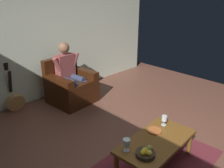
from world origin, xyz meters
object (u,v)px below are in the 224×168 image
wine_glass_near (127,143)px  wine_glass_far (164,119)px  coffee_table (156,144)px  fruit_bowl (146,153)px  guitar (15,100)px  decorative_dish (154,131)px  armchair (71,87)px  person_seated (69,71)px

wine_glass_near → wine_glass_far: size_ratio=1.08×
coffee_table → fruit_bowl: (0.33, 0.09, 0.09)m
coffee_table → fruit_bowl: bearing=15.1°
guitar → fruit_bowl: bearing=96.4°
fruit_bowl → decorative_dish: size_ratio=1.17×
decorative_dish → guitar: bearing=-73.2°
guitar → coffee_table: bearing=103.3°
wine_glass_far → fruit_bowl: (0.69, 0.23, -0.05)m
wine_glass_near → armchair: bearing=-108.8°
armchair → person_seated: size_ratio=0.73×
coffee_table → wine_glass_near: (0.42, -0.13, 0.16)m
armchair → fruit_bowl: 2.52m
wine_glass_far → person_seated: bearing=-89.2°
armchair → wine_glass_far: (-0.03, 2.20, 0.17)m
wine_glass_far → armchair: bearing=-89.3°
guitar → wine_glass_far: 2.81m
guitar → fruit_bowl: (-0.32, 2.83, 0.23)m
wine_glass_far → decorative_dish: size_ratio=0.76×
guitar → decorative_dish: size_ratio=4.79×
person_seated → decorative_dish: person_seated is taller
wine_glass_far → wine_glass_near: bearing=0.8°
coffee_table → wine_glass_far: wine_glass_far is taller
armchair → coffee_table: (0.33, 2.34, 0.02)m
armchair → wine_glass_near: armchair is taller
fruit_bowl → decorative_dish: (-0.47, -0.22, -0.03)m
guitar → wine_glass_near: bearing=95.0°
decorative_dish → wine_glass_far: bearing=-178.9°
coffee_table → guitar: guitar is taller
coffee_table → guitar: 2.82m
coffee_table → wine_glass_near: size_ratio=7.18×
fruit_bowl → person_seated: bearing=-105.3°
wine_glass_far → fruit_bowl: 0.73m
wine_glass_near → decorative_dish: bearing=-179.3°
decorative_dish → person_seated: bearing=-95.0°
armchair → fruit_bowl: armchair is taller
decorative_dish → wine_glass_near: bearing=0.7°
coffee_table → wine_glass_far: (-0.36, -0.14, 0.15)m
armchair → wine_glass_far: size_ratio=6.12×
armchair → guitar: bearing=-27.3°
armchair → coffee_table: size_ratio=0.79×
guitar → decorative_dish: guitar is taller
coffee_table → wine_glass_near: bearing=-16.8°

